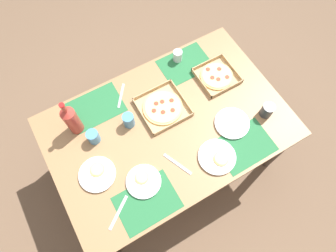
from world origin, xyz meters
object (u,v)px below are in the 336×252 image
at_px(plate_far_left, 143,181).
at_px(cup_dark, 267,110).
at_px(plate_near_right, 217,157).
at_px(cup_clear_right, 129,120).
at_px(pizza_box_center, 217,76).
at_px(plate_middle, 97,174).
at_px(cup_red, 93,137).
at_px(plate_far_right, 232,123).
at_px(pizza_box_edge_far, 163,107).
at_px(soda_bottle, 71,119).
at_px(cup_spare, 178,56).

relative_size(plate_far_left, cup_dark, 2.11).
distance_m(plate_near_right, cup_clear_right, 0.61).
xyz_separation_m(pizza_box_center, plate_far_left, (0.80, 0.40, -0.00)).
relative_size(plate_middle, cup_clear_right, 2.18).
bearing_deg(plate_middle, pizza_box_center, -167.71).
height_order(plate_far_left, cup_red, cup_red).
height_order(plate_far_right, cup_red, cup_red).
height_order(pizza_box_edge_far, soda_bottle, soda_bottle).
relative_size(plate_near_right, cup_spare, 2.72).
height_order(pizza_box_edge_far, plate_far_left, pizza_box_edge_far).
xyz_separation_m(plate_near_right, plate_far_right, (-0.21, -0.15, -0.00)).
distance_m(cup_clear_right, cup_spare, 0.61).
relative_size(plate_far_left, cup_clear_right, 2.04).
bearing_deg(cup_clear_right, plate_far_right, 149.85).
xyz_separation_m(plate_far_left, cup_red, (0.14, -0.40, 0.04)).
xyz_separation_m(pizza_box_edge_far, plate_far_right, (-0.34, 0.33, -0.00)).
xyz_separation_m(plate_near_right, cup_red, (0.62, -0.50, 0.04)).
bearing_deg(cup_red, cup_clear_right, 177.33).
height_order(plate_far_right, soda_bottle, soda_bottle).
xyz_separation_m(pizza_box_center, cup_clear_right, (0.70, 0.02, 0.04)).
distance_m(soda_bottle, cup_dark, 1.25).
bearing_deg(pizza_box_center, cup_clear_right, 1.34).
distance_m(pizza_box_edge_far, plate_middle, 0.61).
relative_size(plate_middle, cup_dark, 2.25).
height_order(plate_near_right, cup_clear_right, cup_clear_right).
xyz_separation_m(pizza_box_center, cup_dark, (-0.12, 0.41, 0.04)).
distance_m(plate_near_right, plate_far_left, 0.48).
xyz_separation_m(plate_near_right, plate_middle, (0.70, -0.28, -0.00)).
height_order(plate_far_right, cup_dark, cup_dark).
distance_m(plate_far_left, soda_bottle, 0.58).
relative_size(pizza_box_center, plate_far_left, 1.23).
bearing_deg(cup_clear_right, cup_spare, -152.08).
distance_m(pizza_box_center, cup_dark, 0.42).
xyz_separation_m(pizza_box_edge_far, soda_bottle, (0.56, -0.15, 0.12)).
xyz_separation_m(plate_near_right, plate_far_left, (0.47, -0.10, -0.00)).
bearing_deg(soda_bottle, cup_dark, 154.81).
xyz_separation_m(pizza_box_center, soda_bottle, (1.01, -0.13, 0.12)).
bearing_deg(pizza_box_edge_far, plate_far_left, 47.30).
distance_m(plate_near_right, cup_spare, 0.79).
height_order(cup_clear_right, cup_spare, cup_clear_right).
xyz_separation_m(pizza_box_edge_far, plate_near_right, (-0.12, 0.48, -0.00)).
distance_m(plate_far_right, plate_far_left, 0.69).
xyz_separation_m(soda_bottle, cup_red, (-0.07, 0.13, -0.08)).
bearing_deg(plate_far_right, cup_dark, 168.05).
distance_m(pizza_box_center, cup_spare, 0.32).
bearing_deg(pizza_box_edge_far, plate_middle, 19.09).
height_order(plate_far_left, cup_clear_right, cup_clear_right).
bearing_deg(cup_red, soda_bottle, -63.20).
bearing_deg(cup_dark, plate_far_left, -0.11).
bearing_deg(soda_bottle, cup_spare, -170.48).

